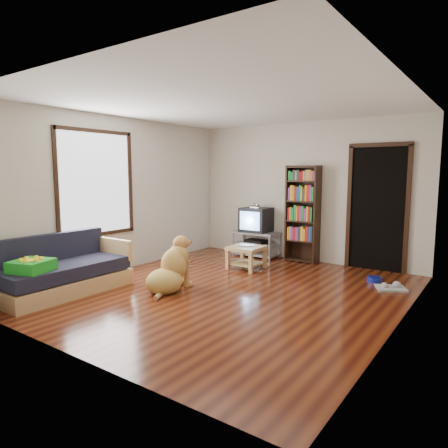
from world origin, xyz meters
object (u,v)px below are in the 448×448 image
Objects in this scene: green_cushion at (31,266)px; laptop at (246,246)px; dog at (171,270)px; bookshelf at (303,209)px; coffee_table at (246,253)px; crt_tv at (257,219)px; grey_rag at (391,288)px; tv_stand at (256,243)px; dog_bowl at (374,280)px; sofa at (64,274)px.

laptop is at bearing 50.03° from green_cushion.
bookshelf is at bearing 74.78° from dog.
laptop is at bearing -90.00° from coffee_table.
green_cushion is at bearing -112.97° from bookshelf.
green_cushion is 0.46× the size of dog.
crt_tv is at bearing 89.68° from laptop.
tv_stand reaches higher than grey_rag.
laptop is 0.16× the size of bookshelf.
green_cushion is 0.49× the size of tv_stand.
grey_rag is at bearing -39.81° from dog_bowl.
green_cushion is 0.25× the size of bookshelf.
crt_tv is at bearing 111.58° from coffee_table.
dog reaches higher than green_cushion.
dog_bowl is 2.64m from crt_tv.
dog_bowl is at bearing -24.27° from bookshelf.
crt_tv is 0.32× the size of bookshelf.
laptop is (1.26, 3.12, -0.08)m from green_cushion.
laptop reaches higher than coffee_table.
bookshelf is at bearing 155.73° from dog_bowl.
sofa is (-0.97, -3.63, -0.01)m from tv_stand.
crt_tv reaches higher than dog.
sofa reaches higher than dog_bowl.
laptop is 0.49× the size of crt_tv.
dog is (-0.21, -1.69, 0.01)m from coffee_table.
coffee_table is (1.26, 3.15, -0.21)m from green_cushion.
dog_bowl is (3.32, 3.56, -0.45)m from green_cushion.
green_cushion is 0.76× the size of crt_tv.
grey_rag is (3.62, 3.31, -0.48)m from green_cushion.
laptop is 0.13m from coffee_table.
dog reaches higher than tv_stand.
dog reaches higher than coffee_table.
dog is at bearing -105.22° from bookshelf.
tv_stand is 1.55× the size of crt_tv.
bookshelf reaches higher than dog.
sofa is (-0.12, 0.52, -0.23)m from green_cushion.
dog is at bearing -144.33° from grey_rag.
bookshelf is (0.95, 0.07, 0.26)m from crt_tv.
coffee_table is at bearing -176.06° from grey_rag.
green_cushion is at bearing -133.26° from laptop.
dog_bowl is at bearing 41.46° from sofa.
crt_tv is at bearing 94.07° from dog.
sofa reaches higher than coffee_table.
green_cushion is at bearing -132.95° from dog_bowl.
laptop is at bearing 82.69° from dog.
sofa is (-3.74, -2.79, 0.25)m from grey_rag.
sofa is at bearing -104.93° from crt_tv.
coffee_table is at bearing 62.31° from sofa.
dog_bowl is 0.38× the size of crt_tv.
bookshelf is at bearing 4.32° from crt_tv.
sofa is at bearing -117.69° from coffee_table.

